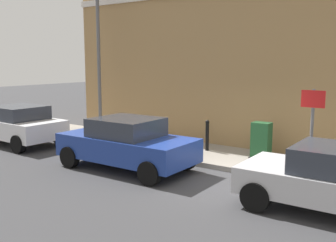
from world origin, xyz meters
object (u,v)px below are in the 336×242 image
object	(u,v)px
car_blue	(127,143)
utility_cabinet	(261,142)
lamppost	(99,57)
street_sign	(312,120)
bollard_near_cabinet	(207,134)
car_white	(17,124)

from	to	relation	value
car_blue	utility_cabinet	size ratio (longest dim) A/B	3.58
lamppost	street_sign	bearing A→B (deg)	-97.67
car_blue	lamppost	size ratio (longest dim) A/B	0.72
utility_cabinet	bollard_near_cabinet	distance (m)	1.96
car_blue	utility_cabinet	xyz separation A→B (m)	(2.80, -2.99, -0.09)
car_white	street_sign	bearing A→B (deg)	-170.56
utility_cabinet	bollard_near_cabinet	world-z (taller)	utility_cabinet
car_blue	utility_cabinet	bearing A→B (deg)	-137.81
car_white	lamppost	bearing A→B (deg)	-120.75
car_blue	bollard_near_cabinet	bearing A→B (deg)	-110.55
car_white	bollard_near_cabinet	bearing A→B (deg)	-157.21
utility_cabinet	car_white	bearing A→B (deg)	106.60
utility_cabinet	bollard_near_cabinet	bearing A→B (deg)	87.08
utility_cabinet	street_sign	xyz separation A→B (m)	(-1.05, -1.77, 0.98)
bollard_near_cabinet	street_sign	distance (m)	4.01
car_white	bollard_near_cabinet	size ratio (longest dim) A/B	3.87
car_white	street_sign	xyz separation A→B (m)	(1.55, -10.49, 0.90)
car_blue	bollard_near_cabinet	distance (m)	3.08
car_white	utility_cabinet	xyz separation A→B (m)	(2.60, -8.73, -0.08)
car_blue	car_white	world-z (taller)	car_blue
utility_cabinet	street_sign	size ratio (longest dim) A/B	0.50
car_white	lamppost	xyz separation A→B (m)	(2.74, -1.70, 2.54)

